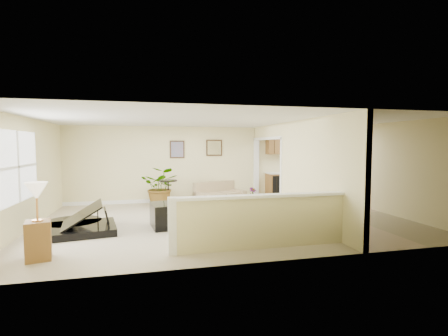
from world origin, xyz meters
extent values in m
plane|color=#C3B498|center=(0.00, 0.00, 0.00)|extent=(9.00, 9.00, 0.00)
cube|color=beige|center=(0.00, 3.00, 1.25)|extent=(9.00, 0.04, 2.50)
cube|color=beige|center=(0.00, -3.00, 1.25)|extent=(9.00, 0.04, 2.50)
cube|color=beige|center=(-4.50, 0.00, 1.25)|extent=(0.04, 6.00, 2.50)
cube|color=beige|center=(4.50, 0.00, 1.25)|extent=(0.04, 6.00, 2.50)
cube|color=silver|center=(0.00, 0.00, 2.50)|extent=(9.00, 6.00, 0.04)
cube|color=gray|center=(3.15, 0.00, 0.00)|extent=(2.70, 6.00, 0.01)
cube|color=beige|center=(1.80, -1.20, 1.25)|extent=(0.12, 3.60, 2.50)
cube|color=beige|center=(1.80, 1.77, 2.30)|extent=(0.12, 2.35, 0.40)
cube|color=beige|center=(0.15, -2.30, 0.47)|extent=(3.30, 0.12, 0.95)
cube|color=white|center=(0.15, -2.30, 0.96)|extent=(3.40, 0.22, 0.05)
cube|color=white|center=(-1.50, -2.30, 0.50)|extent=(0.14, 0.14, 1.00)
cube|color=white|center=(-4.49, -0.50, 1.45)|extent=(0.05, 2.15, 1.45)
cube|color=#3E2A16|center=(-0.95, 2.98, 1.75)|extent=(0.48, 0.03, 0.58)
cube|color=#945E7E|center=(-0.95, 2.96, 1.75)|extent=(0.40, 0.01, 0.50)
cube|color=#3E2A16|center=(0.30, 2.98, 1.80)|extent=(0.55, 0.03, 0.55)
cube|color=white|center=(0.30, 2.96, 1.80)|extent=(0.46, 0.01, 0.46)
cube|color=brown|center=(3.30, 2.70, 0.45)|extent=(2.30, 0.60, 0.90)
cube|color=silver|center=(3.30, 2.70, 0.92)|extent=(2.36, 0.65, 0.04)
cube|color=black|center=(2.50, 2.69, 0.43)|extent=(0.60, 0.60, 0.84)
cube|color=brown|center=(3.30, 2.82, 1.95)|extent=(2.30, 0.35, 0.75)
cube|color=black|center=(-3.36, -0.43, 0.79)|extent=(1.67, 1.50, 0.31)
cylinder|color=black|center=(-3.51, 0.13, 0.79)|extent=(1.26, 1.26, 0.31)
cube|color=silver|center=(-2.48, -0.43, 0.74)|extent=(0.39, 1.04, 0.02)
cube|color=black|center=(-3.46, -0.33, 1.06)|extent=(1.34, 1.35, 0.69)
cube|color=black|center=(-1.61, -0.37, 0.28)|extent=(0.53, 0.88, 0.55)
cube|color=tan|center=(0.39, 2.45, 0.22)|extent=(1.78, 1.42, 0.44)
cube|color=tan|center=(0.39, 2.79, 0.66)|extent=(1.51, 0.80, 0.46)
cube|color=tan|center=(-0.30, 2.45, 0.52)|extent=(0.52, 0.88, 0.17)
cube|color=tan|center=(1.07, 2.45, 0.52)|extent=(0.52, 0.88, 0.17)
cylinder|color=black|center=(-1.30, 2.26, 0.02)|extent=(0.40, 0.40, 0.03)
cylinder|color=black|center=(-1.30, 2.26, 0.40)|extent=(0.04, 0.04, 0.78)
cylinder|color=black|center=(-1.30, 2.26, 0.79)|extent=(0.56, 0.56, 0.03)
cylinder|color=black|center=(-1.51, 2.24, 0.12)|extent=(0.35, 0.35, 0.25)
imported|color=#1F4D17|center=(-1.51, 2.24, 0.61)|extent=(1.37, 1.28, 1.23)
cylinder|color=black|center=(1.45, 2.28, 0.09)|extent=(0.26, 0.26, 0.18)
imported|color=#1F4D17|center=(1.45, 2.28, 0.25)|extent=(0.36, 0.36, 0.49)
cube|color=brown|center=(-3.66, -2.05, 0.32)|extent=(0.45, 0.45, 0.65)
cylinder|color=#C38141|center=(-3.66, -2.05, 0.66)|extent=(0.17, 0.17, 0.02)
cylinder|color=#C38141|center=(-3.66, -2.05, 0.87)|extent=(0.03, 0.03, 0.43)
cone|color=beige|center=(-3.66, -2.05, 1.14)|extent=(0.35, 0.35, 0.28)
camera|label=1|loc=(-1.88, -7.83, 1.88)|focal=26.00mm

